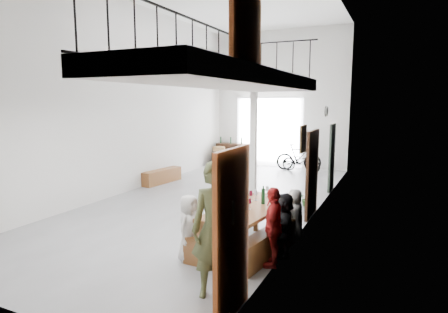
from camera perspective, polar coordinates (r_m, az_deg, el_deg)
The scene contains 24 objects.
floor at distance 10.26m, azimuth -1.57°, elevation -6.59°, with size 12.00×12.00×0.00m, color slate.
room_walls at distance 9.96m, azimuth -1.66°, elevation 13.57°, with size 12.00×12.00×12.00m.
gateway_portal at distance 15.63m, azimuth 6.87°, elevation 3.69°, with size 2.80×0.08×2.80m, color white.
right_wall_decor at distance 7.27m, azimuth 10.94°, elevation 1.09°, with size 0.07×8.28×5.07m.
balcony at distance 6.26m, azimuth 1.80°, elevation 11.29°, with size 1.52×5.62×4.00m.
tasting_table at distance 6.72m, azimuth 4.05°, elevation -8.39°, with size 1.18×2.30×0.79m.
bench_inner at distance 7.02m, azimuth -0.80°, elevation -11.87°, with size 0.30×1.88×0.43m, color brown.
bench_wall at distance 6.71m, azimuth 7.28°, elevation -12.69°, with size 0.27×2.08×0.48m, color brown.
tableware at distance 6.73m, azimuth 3.66°, elevation -6.46°, with size 0.56×1.46×0.35m.
side_bench at distance 12.46m, azimuth -9.44°, elevation -2.98°, with size 0.35×1.60×0.45m, color brown.
oak_barrel at distance 15.62m, azimuth -0.79°, elevation 0.04°, with size 0.54×0.54×0.79m.
serving_counter at distance 15.94m, azimuth 1.87°, elevation 0.38°, with size 1.69×0.47×0.89m, color #371F11.
counter_bottles at distance 15.85m, azimuth 1.86°, elevation 2.47°, with size 1.45×0.17×0.28m.
guest_left_a at distance 6.37m, azimuth -5.34°, elevation -10.74°, with size 0.55×0.36×1.12m, color silver.
guest_left_b at distance 6.89m, azimuth -1.77°, elevation -9.38°, with size 0.40×0.26×1.09m, color #225F73.
guest_left_c at distance 7.30m, azimuth -0.09°, elevation -7.47°, with size 0.63×0.49×1.30m, color silver.
guest_left_d at distance 7.90m, azimuth 1.61°, elevation -6.74°, with size 0.76×0.44×1.17m, color #225F73.
guest_right_a at distance 6.15m, azimuth 7.52°, elevation -10.57°, with size 0.77×0.32×1.31m, color red.
guest_right_b at distance 6.59m, azimuth 9.10°, elevation -10.20°, with size 1.03×0.33×1.11m, color black.
guest_right_c at distance 7.25m, azimuth 10.72°, elevation -8.86°, with size 0.50×0.33×1.03m, color silver.
host_standing at distance 5.12m, azimuth -1.17°, elevation -11.12°, with size 0.68×0.45×1.87m, color #49512E.
potted_plant at distance 9.81m, azimuth 12.55°, elevation -6.30°, with size 0.36×0.31×0.40m, color #205222.
bicycle_near at distance 14.54m, azimuth 11.67°, elevation -0.75°, with size 0.53×1.52×0.80m, color black.
bicycle_far at distance 14.73m, azimuth 11.31°, elevation -0.16°, with size 0.48×1.71×1.03m, color black.
Camera 1 is at (4.44, -8.87, 2.63)m, focal length 30.00 mm.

